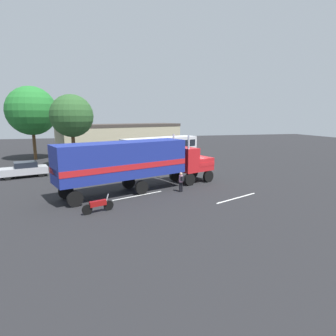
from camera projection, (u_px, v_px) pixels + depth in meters
ground_plane at (191, 181)px, 26.27m from camera, size 120.00×120.00×0.00m
lane_stripe_near at (138, 196)px, 21.56m from camera, size 4.16×1.75×0.01m
lane_stripe_mid at (237, 198)px, 20.90m from camera, size 4.11×1.87×0.01m
semi_truck at (135, 161)px, 22.43m from camera, size 14.09×7.47×4.50m
person_bystander at (181, 181)px, 22.51m from camera, size 0.38×0.48×1.63m
parked_bus at (161, 148)px, 36.29m from camera, size 11.01×7.10×3.40m
parked_car at (24, 169)px, 28.07m from camera, size 4.73×2.99×1.57m
motorcycle at (98, 205)px, 17.73m from camera, size 2.00×0.87×1.12m
tree_left at (72, 116)px, 33.09m from camera, size 5.10×5.10×8.74m
tree_center at (31, 111)px, 38.46m from camera, size 6.77×6.77×10.28m
building_backdrop at (122, 136)px, 51.01m from camera, size 23.31×13.81×4.75m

